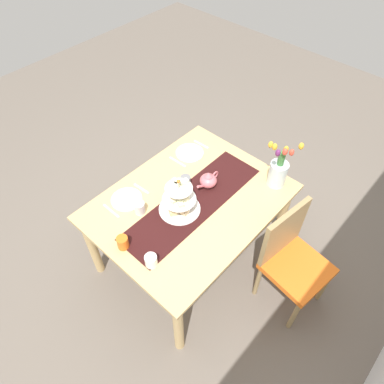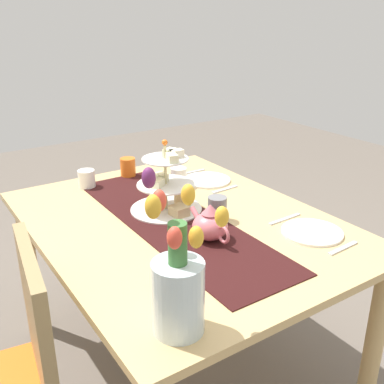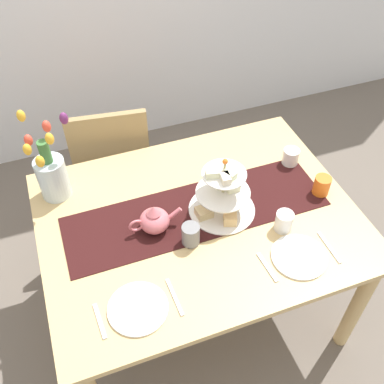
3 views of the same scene
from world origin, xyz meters
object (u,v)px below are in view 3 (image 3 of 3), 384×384
object	(u,v)px
mug_grey	(191,234)
mug_white_text	(284,222)
cream_jug	(291,157)
knife_right	(329,247)
dinner_plate_right	(299,257)
mug_orange	(322,186)
tulip_vase	(51,172)
fork_right	(267,267)
dinner_plate_left	(138,308)
chair_left	(112,161)
teapot	(154,220)
fork_left	(100,321)
tiered_cake_stand	(222,197)
dining_table	(199,231)
knife_left	(175,297)

from	to	relation	value
mug_grey	mug_white_text	xyz separation A→B (m)	(0.40, -0.07, -0.00)
cream_jug	knife_right	world-z (taller)	cream_jug
dinner_plate_right	mug_orange	world-z (taller)	mug_orange
knife_right	mug_grey	xyz separation A→B (m)	(-0.54, 0.23, 0.05)
tulip_vase	fork_right	bearing A→B (deg)	-44.24
cream_jug	dinner_plate_left	size ratio (longest dim) A/B	0.37
tulip_vase	fork_right	distance (m)	1.03
chair_left	dinner_plate_left	distance (m)	1.15
mug_white_text	teapot	bearing A→B (deg)	159.93
fork_left	dinner_plate_right	xyz separation A→B (m)	(0.83, 0.00, 0.00)
chair_left	tiered_cake_stand	bearing A→B (deg)	-65.41
fork_right	mug_white_text	distance (m)	0.23
dinner_plate_right	knife_right	size ratio (longest dim) A/B	1.35
dining_table	teapot	world-z (taller)	teapot
tiered_cake_stand	fork_right	distance (m)	0.36
mug_grey	mug_orange	size ratio (longest dim) A/B	1.00
chair_left	fork_left	xyz separation A→B (m)	(-0.28, -1.12, 0.24)
mug_orange	dinner_plate_left	bearing A→B (deg)	-163.08
fork_left	mug_orange	world-z (taller)	mug_orange
chair_left	mug_white_text	distance (m)	1.15
teapot	chair_left	bearing A→B (deg)	93.12
teapot	knife_left	distance (m)	0.36
mug_grey	chair_left	bearing A→B (deg)	100.38
fork_right	mug_orange	bearing A→B (deg)	34.67
knife_right	mug_orange	distance (m)	0.33
dining_table	dinner_plate_right	size ratio (longest dim) A/B	6.09
chair_left	knife_left	distance (m)	1.14
tulip_vase	dinner_plate_left	distance (m)	0.75
chair_left	knife_left	bearing A→B (deg)	-89.29
teapot	tulip_vase	distance (m)	0.52
teapot	knife_right	size ratio (longest dim) A/B	1.40
dining_table	knife_left	world-z (taller)	knife_left
chair_left	teapot	bearing A→B (deg)	-86.88
chair_left	cream_jug	distance (m)	1.03
chair_left	dinner_plate_left	bearing A→B (deg)	-96.68
dining_table	mug_white_text	world-z (taller)	mug_white_text
fork_right	knife_left	bearing A→B (deg)	180.00
teapot	mug_white_text	world-z (taller)	teapot
dinner_plate_left	tiered_cake_stand	bearing A→B (deg)	35.48
dinner_plate_left	fork_right	xyz separation A→B (m)	(0.54, 0.00, -0.00)
mug_white_text	fork_left	bearing A→B (deg)	-169.22
dining_table	fork_right	world-z (taller)	fork_right
fork_left	mug_white_text	xyz separation A→B (m)	(0.84, 0.16, 0.04)
knife_right	tiered_cake_stand	bearing A→B (deg)	134.95
chair_left	mug_white_text	size ratio (longest dim) A/B	9.58
dinner_plate_left	fork_left	bearing A→B (deg)	180.00
knife_right	knife_left	bearing A→B (deg)	180.00
cream_jug	fork_right	distance (m)	0.66
fork_left	mug_grey	distance (m)	0.50
fork_left	knife_left	xyz separation A→B (m)	(0.29, 0.00, 0.00)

